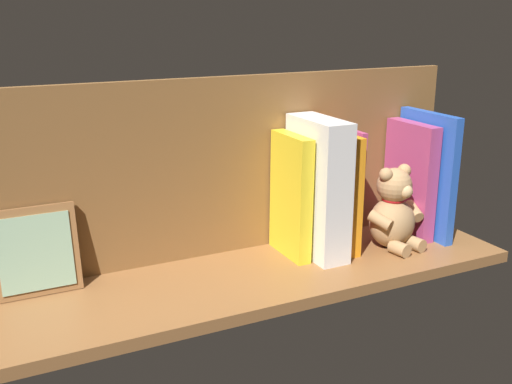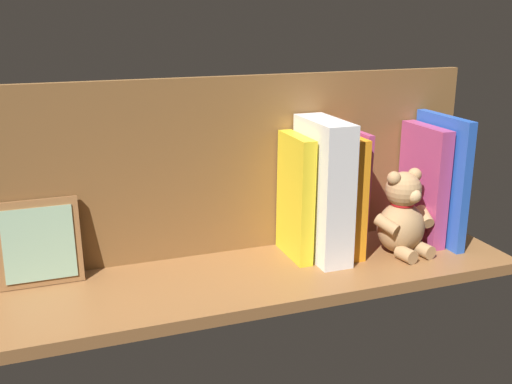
# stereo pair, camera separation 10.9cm
# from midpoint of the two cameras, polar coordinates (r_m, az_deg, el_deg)

# --- Properties ---
(ground_plane) EXTENTS (0.99, 0.28, 0.02)m
(ground_plane) POSITION_cam_midpoint_polar(r_m,az_deg,el_deg) (1.15, -2.74, -7.92)
(ground_plane) COLOR brown
(shelf_back_panel) EXTENTS (0.99, 0.02, 0.35)m
(shelf_back_panel) POSITION_cam_midpoint_polar(r_m,az_deg,el_deg) (1.19, -5.10, 2.38)
(shelf_back_panel) COLOR brown
(shelf_back_panel) RESTS_ON ground_plane
(book_0) EXTENTS (0.02, 0.17, 0.26)m
(book_0) POSITION_cam_midpoint_polar(r_m,az_deg,el_deg) (1.32, 13.39, 1.58)
(book_0) COLOR blue
(book_0) RESTS_ON ground_plane
(book_1) EXTENTS (0.03, 0.14, 0.24)m
(book_1) POSITION_cam_midpoint_polar(r_m,az_deg,el_deg) (1.31, 11.94, 1.14)
(book_1) COLOR #B23F72
(book_1) RESTS_ON ground_plane
(teddy_bear) EXTENTS (0.14, 0.12, 0.17)m
(teddy_bear) POSITION_cam_midpoint_polar(r_m,az_deg,el_deg) (1.25, 10.35, -1.87)
(teddy_bear) COLOR tan
(teddy_bear) RESTS_ON ground_plane
(book_2) EXTENTS (0.02, 0.11, 0.24)m
(book_2) POSITION_cam_midpoint_polar(r_m,az_deg,el_deg) (1.24, 5.89, 0.42)
(book_2) COLOR #B23F72
(book_2) RESTS_ON ground_plane
(book_3) EXTENTS (0.03, 0.14, 0.24)m
(book_3) POSITION_cam_midpoint_polar(r_m,az_deg,el_deg) (1.22, 5.08, 0.03)
(book_3) COLOR orange
(book_3) RESTS_ON ground_plane
(dictionary_thick_white) EXTENTS (0.06, 0.16, 0.27)m
(dictionary_thick_white) POSITION_cam_midpoint_polar(r_m,az_deg,el_deg) (1.18, 3.20, 0.36)
(dictionary_thick_white) COLOR white
(dictionary_thick_white) RESTS_ON ground_plane
(book_4) EXTENTS (0.03, 0.12, 0.24)m
(book_4) POSITION_cam_midpoint_polar(r_m,az_deg,el_deg) (1.17, 0.64, -0.41)
(book_4) COLOR yellow
(book_4) RESTS_ON ground_plane
(picture_frame_leaning) EXTENTS (0.14, 0.04, 0.15)m
(picture_frame_leaning) POSITION_cam_midpoint_polar(r_m,az_deg,el_deg) (1.11, -22.65, -5.24)
(picture_frame_leaning) COLOR brown
(picture_frame_leaning) RESTS_ON ground_plane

